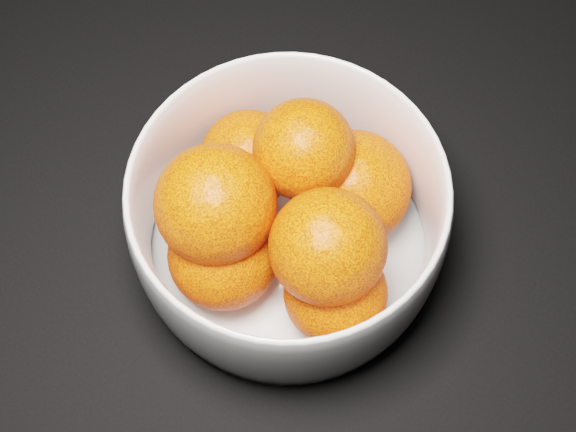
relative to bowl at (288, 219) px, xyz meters
The scene contains 2 objects.
bowl is the anchor object (origin of this frame).
orange_pile 0.01m from the bowl, 74.19° to the right, with size 0.16×0.16×0.11m.
Camera 1 is at (0.00, 0.08, 0.50)m, focal length 50.00 mm.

